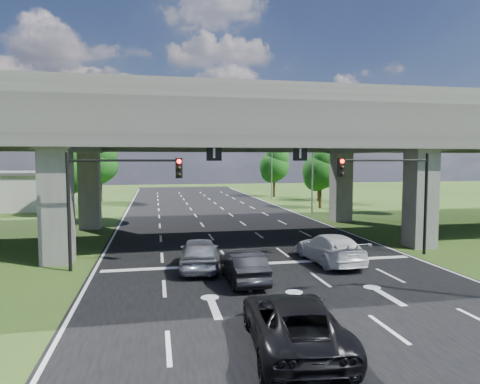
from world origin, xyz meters
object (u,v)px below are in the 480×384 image
object	(u,v)px
car_silver	(199,253)
signal_right	(393,185)
car_dark	(243,266)
streetlight_far	(309,158)
car_trailing	(293,323)
signal_left	(113,188)
car_white	(330,248)
streetlight_beyond	(269,158)

from	to	relation	value
car_silver	signal_right	bearing A→B (deg)	-169.02
car_dark	streetlight_far	bearing A→B (deg)	-117.94
signal_right	car_dark	world-z (taller)	signal_right
car_dark	car_trailing	xyz separation A→B (m)	(0.05, -7.13, 0.06)
signal_left	car_white	world-z (taller)	signal_left
signal_right	car_silver	bearing A→B (deg)	-175.25
signal_left	streetlight_far	distance (m)	26.95
signal_left	car_silver	size ratio (longest dim) A/B	1.24
signal_right	car_dark	distance (m)	10.82
signal_right	streetlight_beyond	distance (m)	36.17
streetlight_beyond	car_silver	distance (m)	39.75
signal_left	streetlight_beyond	bearing A→B (deg)	63.57
signal_left	car_trailing	bearing A→B (deg)	-60.44
signal_left	streetlight_beyond	size ratio (longest dim) A/B	0.60
streetlight_beyond	car_dark	bearing A→B (deg)	-106.71
signal_right	signal_left	xyz separation A→B (m)	(-15.65, 0.00, 0.00)
signal_right	car_white	world-z (taller)	signal_right
streetlight_beyond	streetlight_far	bearing A→B (deg)	-90.00
streetlight_beyond	car_dark	distance (m)	41.69
streetlight_far	signal_right	bearing A→B (deg)	-96.47
streetlight_beyond	car_silver	bearing A→B (deg)	-110.25
streetlight_beyond	car_dark	xyz separation A→B (m)	(-11.90, -39.63, -5.09)
signal_left	car_white	bearing A→B (deg)	-4.73
streetlight_far	car_dark	world-z (taller)	streetlight_far
car_dark	car_white	distance (m)	5.97
signal_left	car_silver	xyz separation A→B (m)	(4.27, -0.95, -3.33)
car_silver	car_trailing	world-z (taller)	car_silver
signal_right	streetlight_beyond	size ratio (longest dim) A/B	0.60
car_silver	car_white	size ratio (longest dim) A/B	0.90
signal_right	signal_left	bearing A→B (deg)	180.00
streetlight_far	car_trailing	xyz separation A→B (m)	(-11.85, -30.76, -5.04)
streetlight_far	car_silver	xyz separation A→B (m)	(-13.65, -21.00, -4.99)
signal_right	signal_left	distance (m)	15.65
streetlight_beyond	signal_right	bearing A→B (deg)	-93.61
car_white	car_trailing	xyz separation A→B (m)	(-5.32, -9.76, -0.00)
signal_right	signal_left	size ratio (longest dim) A/B	1.00
car_white	car_dark	bearing A→B (deg)	23.21
signal_right	car_silver	xyz separation A→B (m)	(-11.38, -0.95, -3.33)
streetlight_beyond	car_trailing	xyz separation A→B (m)	(-11.85, -46.76, -5.04)
car_silver	car_white	xyz separation A→B (m)	(7.12, 0.00, -0.04)
streetlight_far	streetlight_beyond	xyz separation A→B (m)	(0.00, 16.00, 0.00)
streetlight_far	car_white	distance (m)	22.56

